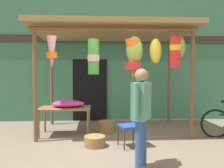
% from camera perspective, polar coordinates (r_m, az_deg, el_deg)
% --- Properties ---
extents(ground_plane, '(30.00, 30.00, 0.00)m').
position_cam_1_polar(ground_plane, '(5.10, -0.62, -14.93)').
color(ground_plane, '#756656').
extents(shop_facade, '(11.01, 0.29, 4.28)m').
position_cam_1_polar(shop_facade, '(7.44, -1.54, 7.31)').
color(shop_facade, '#387056').
rests_on(shop_facade, ground_plane).
extents(market_stall_canopy, '(4.10, 2.24, 2.77)m').
position_cam_1_polar(market_stall_canopy, '(5.82, 1.48, 11.29)').
color(market_stall_canopy, brown).
rests_on(market_stall_canopy, ground_plane).
extents(display_table, '(1.26, 0.72, 0.70)m').
position_cam_1_polar(display_table, '(5.74, -11.84, -6.55)').
color(display_table, brown).
rests_on(display_table, ground_plane).
extents(flower_heap_on_table, '(0.80, 0.56, 0.16)m').
position_cam_1_polar(flower_heap_on_table, '(5.76, -10.94, -4.95)').
color(flower_heap_on_table, '#D13399').
rests_on(flower_heap_on_table, display_table).
extents(folding_chair, '(0.50, 0.50, 0.84)m').
position_cam_1_polar(folding_chair, '(4.82, 5.22, -9.79)').
color(folding_chair, '#2347A8').
rests_on(folding_chair, ground_plane).
extents(wicker_basket_by_table, '(0.45, 0.45, 0.21)m').
position_cam_1_polar(wicker_basket_by_table, '(4.91, -4.39, -14.31)').
color(wicker_basket_by_table, olive).
rests_on(wicker_basket_by_table, ground_plane).
extents(wicker_basket_spare, '(0.44, 0.44, 0.30)m').
position_cam_1_polar(wicker_basket_spare, '(5.96, -1.42, -10.84)').
color(wicker_basket_spare, olive).
rests_on(wicker_basket_spare, ground_plane).
extents(customer_foreground, '(0.39, 0.53, 1.62)m').
position_cam_1_polar(customer_foreground, '(3.68, 7.46, -6.53)').
color(customer_foreground, '#2D5193').
rests_on(customer_foreground, ground_plane).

